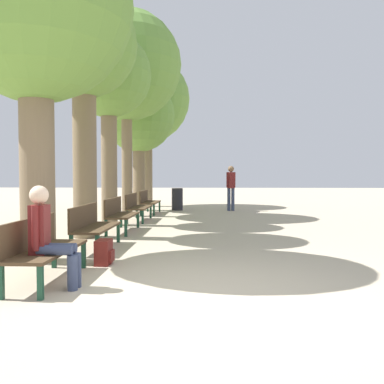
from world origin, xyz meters
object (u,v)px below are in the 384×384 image
bench_row_1 (92,224)px  pedestrian_near (231,185)px  tree_row_1 (84,51)px  person_seated (49,234)px  tree_row_3 (126,66)px  backpack (104,252)px  bench_row_3 (136,205)px  bench_row_2 (119,212)px  bench_row_4 (148,200)px  tree_row_2 (109,78)px  bench_row_0 (41,245)px  tree_row_4 (138,117)px  trash_bin (177,199)px  tree_row_0 (35,7)px  tree_row_5 (147,100)px

bench_row_1 → pedestrian_near: pedestrian_near is taller
bench_row_1 → tree_row_1: size_ratio=0.32×
tree_row_1 → person_seated: tree_row_1 is taller
tree_row_3 → backpack: bearing=-81.7°
backpack → bench_row_3: bearing=95.2°
bench_row_3 → pedestrian_near: (3.01, 3.76, 0.51)m
person_seated → bench_row_2: bearing=92.6°
person_seated → backpack: 1.52m
bench_row_1 → bench_row_3: bearing=90.0°
bench_row_2 → pedestrian_near: 6.90m
bench_row_4 → tree_row_2: tree_row_2 is taller
bench_row_0 → tree_row_1: 5.33m
tree_row_4 → pedestrian_near: (3.57, -0.04, -2.62)m
bench_row_3 → tree_row_1: (-0.55, -3.37, 3.60)m
bench_row_3 → tree_row_4: (-0.55, 3.80, 3.14)m
backpack → trash_bin: bearing=87.9°
bench_row_2 → tree_row_0: bearing=-98.8°
pedestrian_near → tree_row_4: bearing=179.3°
bench_row_1 → tree_row_5: size_ratio=0.26×
tree_row_2 → person_seated: (0.79, -6.51, -3.33)m
tree_row_5 → bench_row_4: bearing=-81.1°
person_seated → pedestrian_near: bearing=76.3°
tree_row_1 → person_seated: size_ratio=4.31×
bench_row_0 → tree_row_5: tree_row_5 is taller
bench_row_0 → tree_row_1: bearing=98.1°
bench_row_2 → pedestrian_near: pedestrian_near is taller
bench_row_4 → tree_row_2: (-0.55, -3.50, 3.52)m
tree_row_0 → tree_row_3: 7.48m
trash_bin → bench_row_2: bearing=-98.5°
tree_row_4 → bench_row_4: bearing=-68.3°
bench_row_2 → tree_row_5: bearing=93.8°
bench_row_3 → tree_row_3: (-0.55, 1.44, 4.49)m
backpack → trash_bin: 10.07m
bench_row_1 → person_seated: (0.24, -2.75, 0.19)m
bench_row_4 → trash_bin: size_ratio=2.00×
tree_row_3 → trash_bin: 5.35m
bench_row_2 → tree_row_1: (-0.55, -0.95, 3.60)m
bench_row_4 → trash_bin: 1.73m
tree_row_2 → backpack: bearing=-77.7°
backpack → tree_row_1: bearing=111.6°
tree_row_3 → tree_row_4: tree_row_3 is taller
tree_row_0 → tree_row_4: bearing=90.0°
tree_row_1 → tree_row_2: size_ratio=1.03×
tree_row_4 → bench_row_3: bearing=-81.7°
tree_row_3 → tree_row_1: bearing=-90.0°
bench_row_2 → pedestrian_near: (3.01, 6.18, 0.51)m
bench_row_4 → backpack: size_ratio=4.47×
bench_row_2 → trash_bin: size_ratio=2.00×
bench_row_1 → pedestrian_near: size_ratio=1.00×
person_seated → trash_bin: person_seated is taller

